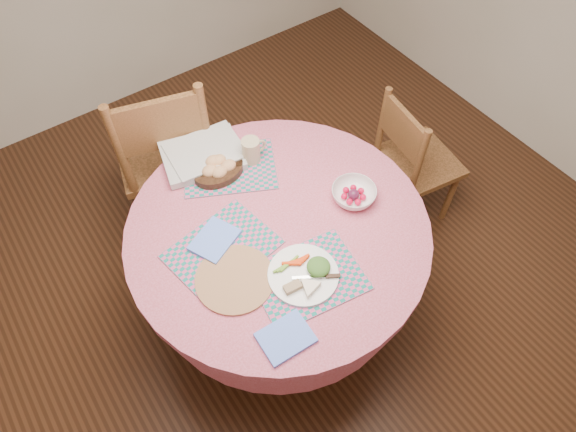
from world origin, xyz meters
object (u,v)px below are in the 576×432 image
chair_back (167,154)px  wicker_trivet (235,279)px  chair_right (413,160)px  latte_mug (252,150)px  dining_table (279,252)px  dinner_plate (306,274)px  bread_bowl (218,168)px  fruit_bowl (354,194)px

chair_back → wicker_trivet: bearing=96.3°
chair_right → chair_back: (-1.07, 0.69, 0.10)m
chair_back → latte_mug: bearing=132.8°
dining_table → chair_right: (0.95, 0.13, -0.12)m
wicker_trivet → dining_table: bearing=22.1°
latte_mug → chair_right: bearing=-15.8°
dinner_plate → bread_bowl: (-0.00, 0.63, 0.01)m
dining_table → latte_mug: latte_mug is taller
dinner_plate → latte_mug: bearing=75.6°
wicker_trivet → bread_bowl: bread_bowl is taller
dining_table → latte_mug: 0.46m
chair_right → dinner_plate: (-0.99, -0.38, 0.33)m
chair_right → latte_mug: size_ratio=7.17×
dining_table → dinner_plate: bearing=-100.5°
chair_right → wicker_trivet: (-1.22, -0.24, 0.32)m
bread_bowl → wicker_trivet: bearing=-114.2°
dining_table → chair_back: size_ratio=1.20×
dinner_plate → fruit_bowl: size_ratio=1.11×
latte_mug → chair_back: bearing=117.6°
latte_mug → fruit_bowl: 0.49m
wicker_trivet → fruit_bowl: bearing=4.2°
chair_right → dinner_plate: size_ratio=3.13×
dining_table → fruit_bowl: 0.41m
bread_bowl → latte_mug: bearing=-5.8°
chair_back → fruit_bowl: (0.46, -0.88, 0.24)m
wicker_trivet → fruit_bowl: (0.61, 0.04, 0.02)m
wicker_trivet → fruit_bowl: 0.61m
chair_right → fruit_bowl: (-0.61, -0.19, 0.34)m
fruit_bowl → dining_table: bearing=169.1°
chair_right → wicker_trivet: size_ratio=2.80×
chair_back → latte_mug: (0.24, -0.45, 0.27)m
chair_right → bread_bowl: bearing=84.4°
chair_back → latte_mug: 0.58m
wicker_trivet → chair_right: bearing=11.0°
dining_table → wicker_trivet: wicker_trivet is taller
dinner_plate → fruit_bowl: same height
dining_table → dinner_plate: dinner_plate is taller
chair_back → bread_bowl: bearing=114.9°
wicker_trivet → dinner_plate: dinner_plate is taller
chair_right → latte_mug: (-0.83, 0.24, 0.38)m
chair_right → chair_back: 1.28m
wicker_trivet → dinner_plate: size_ratio=1.12×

